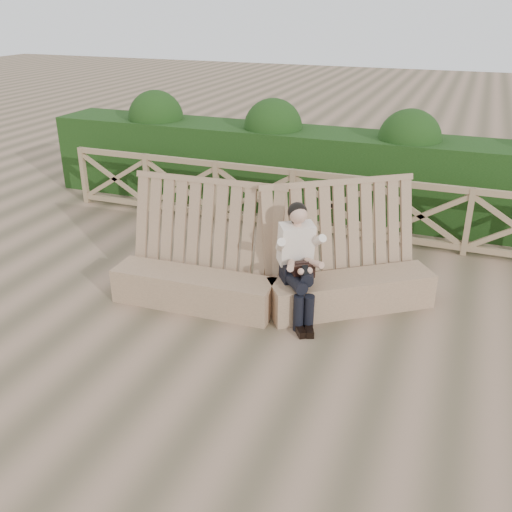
% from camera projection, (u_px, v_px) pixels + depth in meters
% --- Properties ---
extents(ground, '(60.00, 60.00, 0.00)m').
position_uv_depth(ground, '(258.00, 340.00, 6.78)').
color(ground, brown).
rests_on(ground, ground).
extents(bench, '(4.05, 1.99, 1.59)m').
position_uv_depth(bench, '(272.00, 277.00, 7.43)').
color(bench, '#86654C').
rests_on(bench, ground).
extents(woman, '(0.72, 0.93, 1.48)m').
position_uv_depth(woman, '(298.00, 259.00, 7.02)').
color(woman, black).
rests_on(woman, ground).
extents(guardrail, '(10.10, 0.09, 1.10)m').
position_uv_depth(guardrail, '(333.00, 205.00, 9.53)').
color(guardrail, '#957F56').
rests_on(guardrail, ground).
extents(hedge, '(12.00, 1.20, 1.50)m').
position_uv_depth(hedge, '(349.00, 175.00, 10.47)').
color(hedge, black).
rests_on(hedge, ground).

